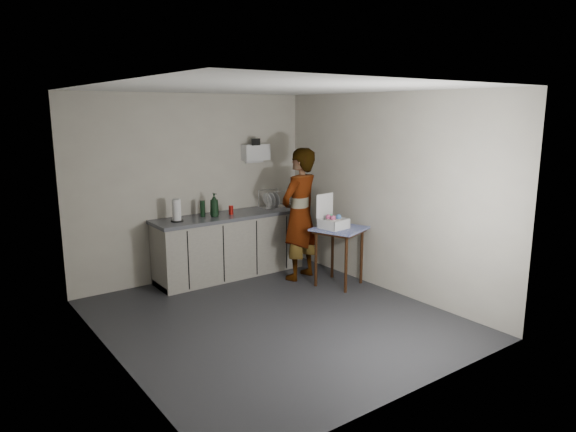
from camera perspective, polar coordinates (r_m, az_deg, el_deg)
ground at (r=6.07m, az=-1.53°, el=-11.31°), size 4.00×4.00×0.00m
wall_back at (r=7.39m, az=-10.41°, el=3.17°), size 3.60×0.02×2.60m
wall_right at (r=6.85m, az=10.83°, el=2.48°), size 0.02×4.00×2.60m
wall_left at (r=4.92m, az=-19.03°, el=-1.53°), size 0.02×4.00×2.60m
ceiling at (r=5.59m, az=-1.68°, el=13.98°), size 3.60×4.00×0.01m
kitchen_counter at (r=7.50m, az=-6.44°, el=-3.41°), size 2.24×0.62×0.91m
wall_shelf at (r=7.76m, az=-3.61°, el=7.06°), size 0.42×0.18×0.37m
side_table at (r=7.01m, az=5.73°, el=-2.13°), size 0.80×0.80×0.81m
standing_man at (r=7.22m, az=1.31°, el=0.19°), size 0.78×0.62×1.86m
soap_bottle at (r=7.22m, az=-8.20°, el=1.23°), size 0.14×0.14×0.33m
soda_can at (r=7.36m, az=-6.35°, el=0.67°), size 0.07×0.07×0.13m
dark_bottle at (r=7.25m, az=-9.48°, el=0.81°), size 0.07×0.07×0.23m
paper_towel at (r=7.00m, az=-12.27°, el=0.56°), size 0.17×0.17×0.30m
dish_rack at (r=7.83m, az=-1.75°, el=1.39°), size 0.39×0.29×0.27m
bakery_box at (r=6.94m, az=4.95°, el=-0.51°), size 0.36×0.37×0.45m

